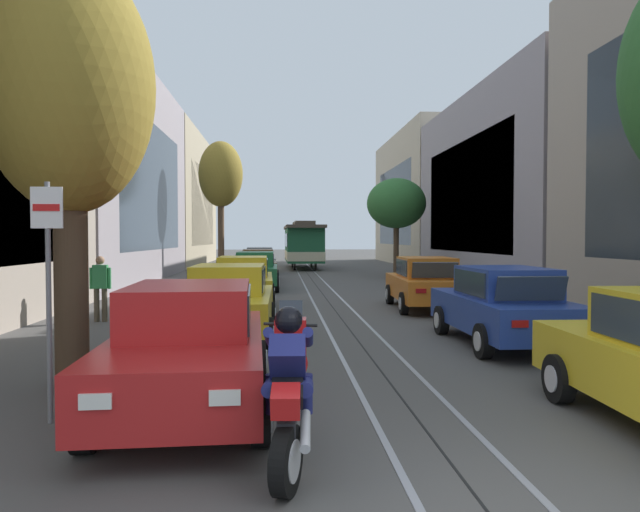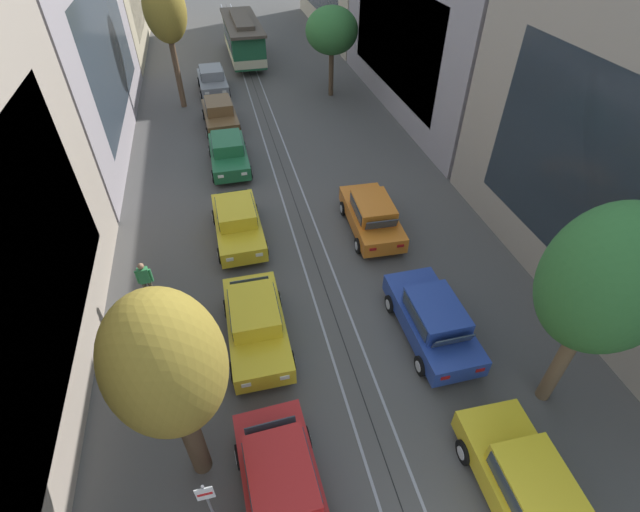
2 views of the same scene
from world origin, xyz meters
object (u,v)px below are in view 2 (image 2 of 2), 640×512
Objects in this scene: parked_car_yellow_mid_left at (238,222)px; street_sign_post at (211,508)px; parked_car_red_near_left at (283,489)px; parked_car_brown_fifth_left at (220,114)px; parked_car_grey_sixth_left at (212,80)px; street_tree_kerb_right_second at (332,31)px; cable_car_trolley at (244,40)px; street_tree_kerb_left_second at (165,11)px; parked_car_yellow_near_right at (529,491)px; parked_car_yellow_second_left at (256,323)px; parked_car_blue_second_right at (433,319)px; parked_car_orange_mid_right at (372,215)px; street_tree_kerb_left_near at (167,368)px; street_tree_kerb_right_near at (607,282)px; parked_car_green_fourth_left at (228,153)px.

street_sign_post is (-1.54, -11.27, 0.95)m from parked_car_yellow_mid_left.
parked_car_red_near_left is 21.98m from parked_car_brown_fifth_left.
street_tree_kerb_right_second is (7.80, -2.50, 3.29)m from parked_car_grey_sixth_left.
cable_car_trolley reaches higher than parked_car_yellow_mid_left.
street_tree_kerb_left_second is 2.68× the size of street_sign_post.
parked_car_yellow_second_left is at bearing 130.12° from parked_car_yellow_near_right.
parked_car_brown_fifth_left is 1.00× the size of parked_car_grey_sixth_left.
parked_car_yellow_near_right is at bearing -90.00° from parked_car_blue_second_right.
parked_car_yellow_near_right is (5.66, -12.25, 0.00)m from parked_car_yellow_mid_left.
parked_car_yellow_mid_left is 11.12m from parked_car_brown_fifth_left.
parked_car_orange_mid_right is (5.56, -0.80, 0.00)m from parked_car_yellow_mid_left.
parked_car_grey_sixth_left is 24.38m from parked_car_blue_second_right.
parked_car_red_near_left is 0.70× the size of street_tree_kerb_left_near.
parked_car_yellow_second_left is at bearing -89.53° from parked_car_yellow_mid_left.
parked_car_blue_second_right is at bearing -84.46° from cable_car_trolley.
street_tree_kerb_right_near is 33.01m from cable_car_trolley.
street_sign_post is at bearing -170.53° from street_tree_kerb_right_near.
parked_car_brown_fifth_left is 6.45m from street_tree_kerb_left_second.
parked_car_yellow_mid_left is 1.55× the size of street_sign_post.
street_tree_kerb_right_near is at bearing -63.52° from parked_car_green_fourth_left.
parked_car_orange_mid_right is at bearing 61.08° from parked_car_red_near_left.
parked_car_yellow_near_right is 26.97m from street_tree_kerb_right_second.
parked_car_yellow_mid_left is 22.97m from cable_car_trolley.
cable_car_trolley is at bearing 120.60° from street_tree_kerb_right_second.
parked_car_orange_mid_right is (-0.09, 11.44, 0.00)m from parked_car_yellow_near_right.
parked_car_brown_fifth_left is at bearing -156.71° from street_tree_kerb_right_second.
parked_car_green_fourth_left is (0.12, 16.99, 0.00)m from parked_car_red_near_left.
parked_car_orange_mid_right is (5.64, -17.74, 0.00)m from parked_car_grey_sixth_left.
cable_car_trolley reaches higher than parked_car_yellow_near_right.
street_tree_kerb_right_second is (7.60, 8.30, 3.29)m from parked_car_green_fourth_left.
street_tree_kerb_left_second is 26.35m from street_sign_post.
parked_car_red_near_left is 11.48m from parked_car_orange_mid_right.
parked_car_yellow_second_left is 16.72m from parked_car_brown_fifth_left.
street_tree_kerb_right_near is 10.12m from street_sign_post.
street_tree_kerb_left_near reaches higher than parked_car_yellow_second_left.
parked_car_yellow_mid_left is at bearing 78.52° from street_tree_kerb_left_near.
parked_car_grey_sixth_left is 1.00× the size of parked_car_orange_mid_right.
parked_car_blue_second_right is (5.65, 4.09, 0.00)m from parked_car_red_near_left.
street_tree_kerb_left_near is at bearing -160.57° from parked_car_blue_second_right.
parked_car_yellow_near_right is at bearing -65.22° from parked_car_yellow_mid_left.
parked_car_green_fourth_left is at bearing 82.51° from street_tree_kerb_left_near.
parked_car_green_fourth_left is 8.81m from parked_car_orange_mid_right.
parked_car_yellow_second_left is at bearing -89.97° from parked_car_brown_fifth_left.
street_tree_kerb_right_near is at bearing -51.02° from parked_car_blue_second_right.
street_tree_kerb_left_second is (-7.80, 21.56, 4.84)m from parked_car_blue_second_right.
parked_car_green_fourth_left is 10.17m from street_tree_kerb_left_second.
street_tree_kerb_left_second is (-2.28, 8.65, 4.84)m from parked_car_green_fourth_left.
parked_car_green_fourth_left is 0.58× the size of street_tree_kerb_left_second.
parked_car_yellow_near_right is (5.62, -23.37, 0.00)m from parked_car_brown_fifth_left.
parked_car_yellow_second_left is at bearing -90.41° from parked_car_green_fourth_left.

